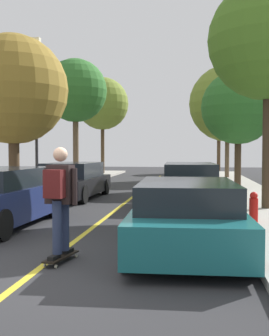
{
  "coord_description": "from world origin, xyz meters",
  "views": [
    {
      "loc": [
        2.3,
        -5.98,
        1.78
      ],
      "look_at": [
        0.06,
        9.89,
        1.12
      ],
      "focal_mm": 44.52,
      "sensor_mm": 36.0,
      "label": 1
    }
  ],
  "objects": [
    {
      "name": "street_tree_left_near",
      "position": [
        -4.39,
        17.27,
        5.21
      ],
      "size": [
        3.61,
        3.61,
        6.9
      ],
      "color": "brown",
      "rests_on": "sidewalk_left"
    },
    {
      "name": "parked_car_left_nearest",
      "position": [
        -2.19,
        3.28,
        0.69
      ],
      "size": [
        1.92,
        4.47,
        1.37
      ],
      "color": "navy",
      "rests_on": "ground"
    },
    {
      "name": "ground",
      "position": [
        0.0,
        0.0,
        0.0
      ],
      "size": [
        80.0,
        80.0,
        0.0
      ],
      "primitive_type": "plane",
      "color": "#2D2D30"
    },
    {
      "name": "street_tree_right_farthest",
      "position": [
        4.39,
        28.94,
        4.23
      ],
      "size": [
        3.1,
        3.1,
        5.66
      ],
      "color": "#4C3823",
      "rests_on": "sidewalk_right"
    },
    {
      "name": "skateboarder",
      "position": [
        0.21,
        0.36,
        1.09
      ],
      "size": [
        0.59,
        0.71,
        1.74
      ],
      "color": "black",
      "rests_on": "skateboard"
    },
    {
      "name": "street_tree_left_nearest",
      "position": [
        -4.39,
        8.92,
        4.07
      ],
      "size": [
        4.09,
        4.09,
        5.99
      ],
      "color": "#4C3823",
      "rests_on": "sidewalk_left"
    },
    {
      "name": "street_tree_right_nearest",
      "position": [
        4.39,
        6.34,
        4.91
      ],
      "size": [
        3.4,
        3.4,
        6.49
      ],
      "color": "#3D2D1E",
      "rests_on": "sidewalk_right"
    },
    {
      "name": "center_line",
      "position": [
        0.0,
        4.0,
        0.0
      ],
      "size": [
        0.12,
        39.2,
        0.01
      ],
      "primitive_type": "cube",
      "color": "gold",
      "rests_on": "ground"
    },
    {
      "name": "fire_hydrant",
      "position": [
        3.69,
        3.86,
        0.49
      ],
      "size": [
        0.2,
        0.2,
        0.7
      ],
      "color": "#B2140F",
      "rests_on": "sidewalk_right"
    },
    {
      "name": "street_tree_right_near",
      "position": [
        4.39,
        14.1,
        3.81
      ],
      "size": [
        3.47,
        3.47,
        5.42
      ],
      "color": "#3D2D1E",
      "rests_on": "sidewalk_right"
    },
    {
      "name": "skateboard",
      "position": [
        0.22,
        0.39,
        0.09
      ],
      "size": [
        0.37,
        0.87,
        0.1
      ],
      "color": "black",
      "rests_on": "ground"
    },
    {
      "name": "parked_car_right_near",
      "position": [
        2.2,
        7.73,
        0.69
      ],
      "size": [
        2.03,
        4.47,
        1.39
      ],
      "color": "#1E5B33",
      "rests_on": "ground"
    },
    {
      "name": "parked_car_left_near",
      "position": [
        -2.19,
        9.18,
        0.66
      ],
      "size": [
        2.11,
        4.61,
        1.34
      ],
      "color": "black",
      "rests_on": "ground"
    },
    {
      "name": "streetlamp",
      "position": [
        -3.94,
        10.08,
        3.62
      ],
      "size": [
        0.36,
        0.24,
        6.15
      ],
      "color": "#38383D",
      "rests_on": "sidewalk_left"
    },
    {
      "name": "parked_car_right_nearest",
      "position": [
        2.19,
        1.57,
        0.62
      ],
      "size": [
        2.11,
        4.52,
        1.24
      ],
      "color": "#196066",
      "rests_on": "ground"
    },
    {
      "name": "street_tree_right_far",
      "position": [
        4.39,
        20.39,
        4.71
      ],
      "size": [
        4.72,
        4.72,
        6.93
      ],
      "color": "brown",
      "rests_on": "sidewalk_right"
    },
    {
      "name": "street_tree_left_far",
      "position": [
        -4.39,
        24.44,
        5.28
      ],
      "size": [
        3.87,
        3.87,
        7.09
      ],
      "color": "#4C3823",
      "rests_on": "sidewalk_left"
    }
  ]
}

